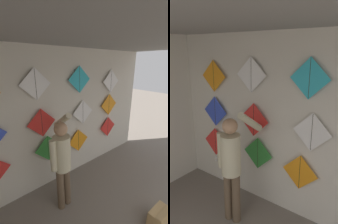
# 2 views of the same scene
# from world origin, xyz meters

# --- Properties ---
(back_panel) EXTENTS (4.92, 0.06, 2.80)m
(back_panel) POSITION_xyz_m (0.00, 3.74, 1.40)
(back_panel) COLOR beige
(back_panel) RESTS_ON ground
(ceiling_slab) EXTENTS (4.92, 4.51, 0.04)m
(ceiling_slab) POSITION_xyz_m (0.00, 1.86, 2.82)
(ceiling_slab) COLOR gray
(shopkeeper) EXTENTS (0.44, 0.63, 1.75)m
(shopkeeper) POSITION_xyz_m (-0.43, 3.05, 0.99)
(shopkeeper) COLOR brown
(shopkeeper) RESTS_ON ground
(cardboard_box) EXTENTS (0.37, 0.32, 0.37)m
(cardboard_box) POSITION_xyz_m (0.49, 1.70, 0.18)
(cardboard_box) COLOR tan
(cardboard_box) RESTS_ON ground
(kite_1) EXTENTS (0.55, 0.01, 0.55)m
(kite_1) POSITION_xyz_m (-0.39, 3.65, 0.88)
(kite_1) COLOR #338C38
(kite_2) EXTENTS (0.55, 0.01, 0.55)m
(kite_2) POSITION_xyz_m (0.36, 3.65, 0.79)
(kite_2) COLOR orange
(kite_3) EXTENTS (0.55, 0.01, 0.55)m
(kite_3) POSITION_xyz_m (1.36, 3.65, 0.86)
(kite_3) COLOR red
(kite_5) EXTENTS (0.55, 0.01, 0.55)m
(kite_5) POSITION_xyz_m (-0.47, 3.65, 1.45)
(kite_5) COLOR red
(kite_6) EXTENTS (0.55, 0.01, 0.55)m
(kite_6) POSITION_xyz_m (0.50, 3.65, 1.46)
(kite_6) COLOR white
(kite_7) EXTENTS (0.55, 0.01, 0.55)m
(kite_7) POSITION_xyz_m (1.36, 3.65, 1.48)
(kite_7) COLOR orange
(kite_9) EXTENTS (0.55, 0.01, 0.55)m
(kite_9) POSITION_xyz_m (-0.52, 3.65, 2.17)
(kite_9) COLOR white
(kite_10) EXTENTS (0.55, 0.01, 0.55)m
(kite_10) POSITION_xyz_m (0.41, 3.65, 2.18)
(kite_10) COLOR #28B2C6
(kite_11) EXTENTS (0.55, 0.01, 0.55)m
(kite_11) POSITION_xyz_m (1.39, 3.65, 2.08)
(kite_11) COLOR white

